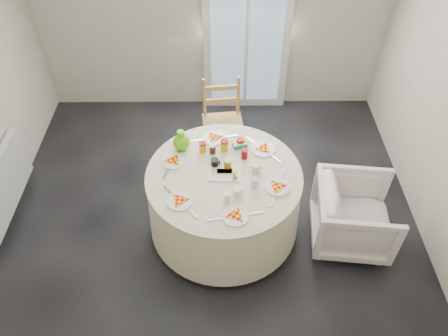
{
  "coord_description": "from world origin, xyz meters",
  "views": [
    {
      "loc": [
        0.1,
        -2.6,
        3.4
      ],
      "look_at": [
        0.12,
        -0.02,
        0.8
      ],
      "focal_mm": 35.0,
      "sensor_mm": 36.0,
      "label": 1
    }
  ],
  "objects_px": {
    "radiator": "(5,184)",
    "armchair": "(356,211)",
    "wooden_chair": "(223,123)",
    "table": "(224,201)",
    "green_pitcher": "(181,136)"
  },
  "relations": [
    {
      "from": "table",
      "to": "armchair",
      "type": "height_order",
      "value": "armchair"
    },
    {
      "from": "radiator",
      "to": "green_pitcher",
      "type": "bearing_deg",
      "value": 3.71
    },
    {
      "from": "armchair",
      "to": "green_pitcher",
      "type": "xyz_separation_m",
      "value": [
        -1.55,
        0.46,
        0.48
      ]
    },
    {
      "from": "armchair",
      "to": "green_pitcher",
      "type": "height_order",
      "value": "green_pitcher"
    },
    {
      "from": "radiator",
      "to": "wooden_chair",
      "type": "distance_m",
      "value": 2.21
    },
    {
      "from": "wooden_chair",
      "to": "armchair",
      "type": "relative_size",
      "value": 1.32
    },
    {
      "from": "table",
      "to": "wooden_chair",
      "type": "distance_m",
      "value": 1.0
    },
    {
      "from": "radiator",
      "to": "armchair",
      "type": "height_order",
      "value": "armchair"
    },
    {
      "from": "wooden_chair",
      "to": "armchair",
      "type": "bearing_deg",
      "value": -49.75
    },
    {
      "from": "armchair",
      "to": "table",
      "type": "bearing_deg",
      "value": 89.78
    },
    {
      "from": "table",
      "to": "green_pitcher",
      "type": "distance_m",
      "value": 0.7
    },
    {
      "from": "radiator",
      "to": "table",
      "type": "xyz_separation_m",
      "value": [
        2.06,
        -0.22,
        -0.01
      ]
    },
    {
      "from": "table",
      "to": "wooden_chair",
      "type": "relative_size",
      "value": 1.48
    },
    {
      "from": "radiator",
      "to": "armchair",
      "type": "relative_size",
      "value": 1.41
    },
    {
      "from": "table",
      "to": "armchair",
      "type": "distance_m",
      "value": 1.18
    }
  ]
}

